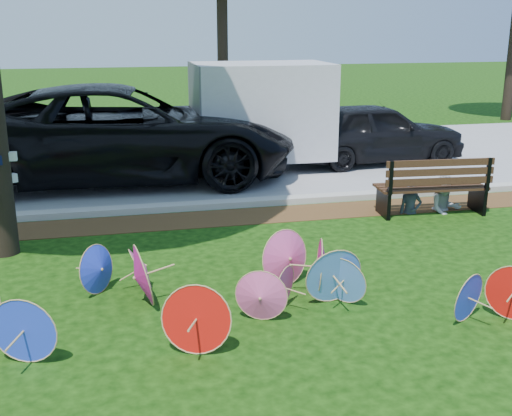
% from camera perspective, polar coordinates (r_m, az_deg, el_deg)
% --- Properties ---
extents(ground, '(90.00, 90.00, 0.00)m').
position_cam_1_polar(ground, '(7.35, -0.38, -11.31)').
color(ground, black).
rests_on(ground, ground).
extents(mulch_strip, '(90.00, 1.00, 0.01)m').
position_cam_1_polar(mulch_strip, '(11.47, -5.19, -1.03)').
color(mulch_strip, '#472D16').
rests_on(mulch_strip, ground).
extents(curb, '(90.00, 0.30, 0.12)m').
position_cam_1_polar(curb, '(12.12, -5.64, 0.18)').
color(curb, '#B7B5AD').
rests_on(curb, ground).
extents(street, '(90.00, 8.00, 0.01)m').
position_cam_1_polar(street, '(16.14, -7.51, 3.98)').
color(street, gray).
rests_on(street, ground).
extents(parasol_pile, '(6.97, 2.48, 0.87)m').
position_cam_1_polar(parasol_pile, '(7.71, -3.21, -6.94)').
color(parasol_pile, red).
rests_on(parasol_pile, ground).
extents(black_van, '(7.69, 3.78, 2.10)m').
position_cam_1_polar(black_van, '(14.38, -11.88, 6.51)').
color(black_van, black).
rests_on(black_van, ground).
extents(dark_pickup, '(4.54, 2.08, 1.51)m').
position_cam_1_polar(dark_pickup, '(16.22, 10.49, 6.61)').
color(dark_pickup, black).
rests_on(dark_pickup, ground).
extents(cargo_trailer, '(3.12, 1.98, 2.78)m').
position_cam_1_polar(cargo_trailer, '(15.18, 0.53, 8.65)').
color(cargo_trailer, silver).
rests_on(cargo_trailer, ground).
extents(park_bench, '(2.09, 0.92, 1.06)m').
position_cam_1_polar(park_bench, '(12.13, 15.27, 1.99)').
color(park_bench, black).
rests_on(park_bench, ground).
extents(person_left, '(0.46, 0.34, 1.17)m').
position_cam_1_polar(person_left, '(12.00, 13.70, 2.23)').
color(person_left, '#37404B').
rests_on(person_left, ground).
extents(person_right, '(0.65, 0.51, 1.31)m').
position_cam_1_polar(person_right, '(12.31, 16.65, 2.68)').
color(person_right, '#B4B4BD').
rests_on(person_right, ground).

